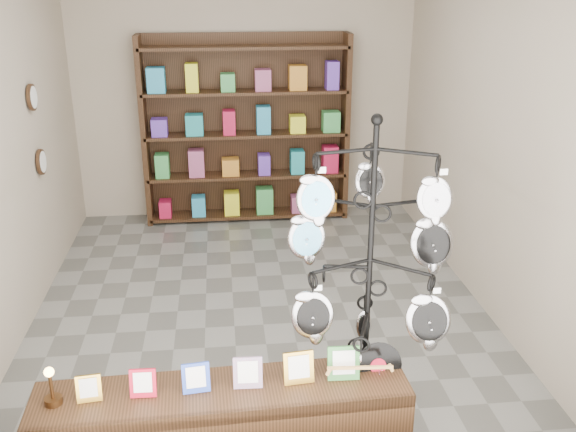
% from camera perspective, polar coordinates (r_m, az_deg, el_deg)
% --- Properties ---
extents(ground, '(5.00, 5.00, 0.00)m').
position_cam_1_polar(ground, '(5.89, -2.42, -8.07)').
color(ground, slate).
rests_on(ground, ground).
extents(room_envelope, '(5.00, 5.00, 5.00)m').
position_cam_1_polar(room_envelope, '(5.25, -2.73, 9.87)').
color(room_envelope, '#AA9B89').
rests_on(room_envelope, ground).
extents(display_tree, '(1.09, 1.02, 2.12)m').
position_cam_1_polar(display_tree, '(3.91, 7.30, -3.94)').
color(display_tree, black).
rests_on(display_tree, ground).
extents(front_shelf, '(2.25, 0.54, 0.79)m').
position_cam_1_polar(front_shelf, '(4.12, -5.68, -18.06)').
color(front_shelf, black).
rests_on(front_shelf, ground).
extents(back_shelving, '(2.42, 0.36, 2.20)m').
position_cam_1_polar(back_shelving, '(7.66, -3.72, 7.16)').
color(back_shelving, black).
rests_on(back_shelving, ground).
extents(wall_clocks, '(0.03, 0.24, 0.84)m').
position_cam_1_polar(wall_clocks, '(6.32, -21.44, 7.11)').
color(wall_clocks, black).
rests_on(wall_clocks, ground).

